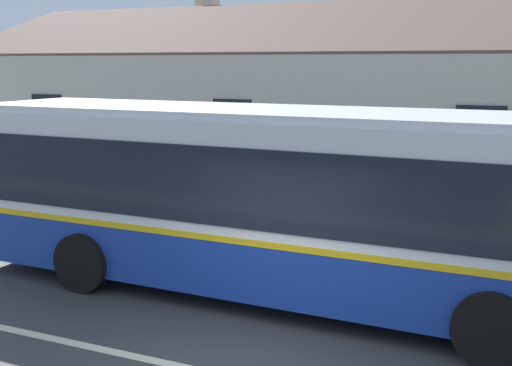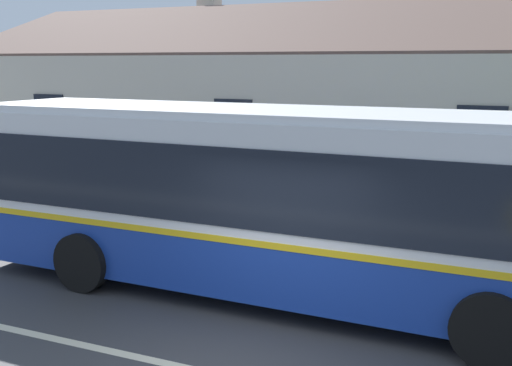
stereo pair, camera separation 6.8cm
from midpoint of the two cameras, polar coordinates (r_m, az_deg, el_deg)
name	(u,v)px [view 1 (the left image)]	position (r m, az deg, el deg)	size (l,w,h in m)	color
sidewalk_far	(362,246)	(13.41, 9.29, -5.54)	(60.00, 3.00, 0.15)	#9E9E99
community_building	(393,115)	(21.29, 12.03, 5.93)	(27.31, 11.07, 6.79)	beige
transit_bus	(281,197)	(10.34, 2.01, -1.26)	(11.18, 2.92, 3.06)	navy
bench_by_building	(79,201)	(15.73, -15.60, -1.55)	(1.58, 0.51, 0.94)	brown
bench_down_street	(232,214)	(13.85, -2.25, -2.81)	(1.50, 0.51, 0.94)	brown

